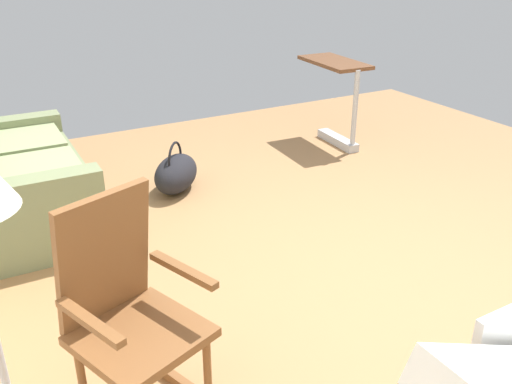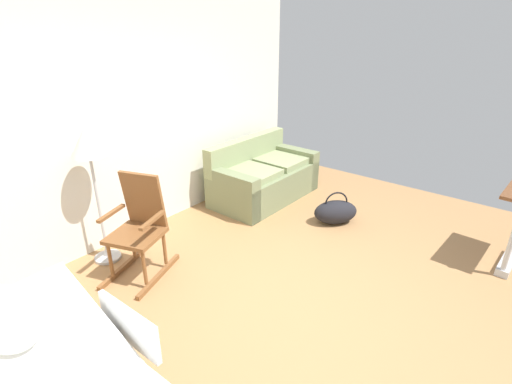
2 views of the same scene
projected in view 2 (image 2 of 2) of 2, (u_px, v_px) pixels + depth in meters
ground_plane at (301, 306)px, 3.51m from camera, size 6.87×6.87×0.00m
back_wall at (127, 122)px, 4.34m from camera, size 5.69×0.10×2.70m
couch at (263, 178)px, 5.60m from camera, size 1.61×0.87×0.85m
rocking_chair at (139, 227)px, 3.83m from camera, size 0.88×0.71×1.05m
floor_lamp at (89, 151)px, 3.74m from camera, size 0.34×0.34×1.48m
duffel_bag at (335, 212)px, 4.93m from camera, size 0.63×0.61×0.43m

